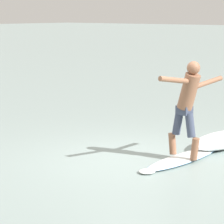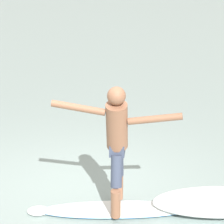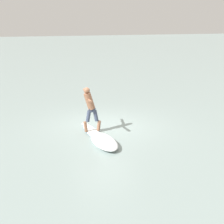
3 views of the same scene
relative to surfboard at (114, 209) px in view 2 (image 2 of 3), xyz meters
The scene contains 4 objects.
ground_plane 0.89m from the surfboard, 124.70° to the left, with size 200.00×200.00×0.00m, color gray.
surfboard is the anchor object (origin of this frame).
surfer 1.09m from the surfboard, 70.60° to the right, with size 1.67×0.73×1.79m.
wave_foam_at_tail 1.47m from the surfboard, ahead, with size 1.91×0.88×0.26m.
Camera 2 is at (0.06, -7.20, 3.68)m, focal length 85.00 mm.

